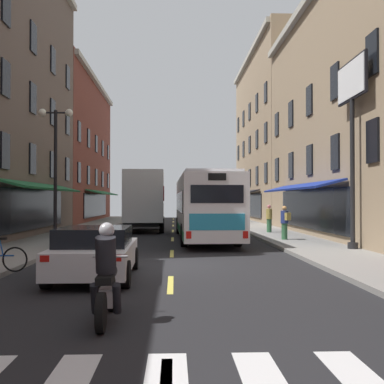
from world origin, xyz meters
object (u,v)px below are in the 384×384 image
transit_bus (204,206)px  sedan_near (150,215)px  sedan_mid (96,252)px  box_truck (145,201)px  motorcycle_rider (107,279)px  pedestrian_near (285,222)px  pedestrian_far (269,218)px  billboard_sign (352,105)px  street_lamp_twin (55,170)px

transit_bus → sedan_near: (-3.67, 17.88, -1.05)m
sedan_mid → box_truck: bearing=89.5°
transit_bus → sedan_near: 18.29m
box_truck → motorcycle_rider: box_truck is taller
pedestrian_near → pedestrian_far: pedestrian_far is taller
sedan_mid → pedestrian_near: size_ratio=2.71×
pedestrian_near → pedestrian_far: 5.06m
pedestrian_far → transit_bus: bearing=166.0°
billboard_sign → sedan_near: 26.23m
billboard_sign → pedestrian_near: size_ratio=4.58×
billboard_sign → pedestrian_far: 10.62m
transit_bus → box_truck: 7.14m
box_truck → motorcycle_rider: 22.57m
box_truck → street_lamp_twin: (-3.04, -10.85, 1.30)m
motorcycle_rider → sedan_mid: bearing=101.8°
billboard_sign → street_lamp_twin: size_ratio=1.30×
motorcycle_rider → pedestrian_near: pedestrian_near is taller
pedestrian_far → street_lamp_twin: (-10.52, -7.78, 2.32)m
sedan_near → sedan_mid: 29.76m
transit_bus → box_truck: bearing=118.7°
box_truck → sedan_mid: box_truck is taller
transit_bus → pedestrian_near: 4.28m
motorcycle_rider → pedestrian_far: (6.72, 19.45, 0.26)m
box_truck → sedan_near: 11.70m
billboard_sign → street_lamp_twin: bearing=172.4°
billboard_sign → motorcycle_rider: 13.89m
pedestrian_near → transit_bus: bearing=125.9°
sedan_near → pedestrian_near: size_ratio=2.94×
sedan_mid → sedan_near: bearing=90.2°
box_truck → pedestrian_far: box_truck is taller
sedan_near → pedestrian_far: pedestrian_far is taller
transit_bus → sedan_near: transit_bus is taller
billboard_sign → sedan_mid: bearing=-147.7°
street_lamp_twin → box_truck: bearing=74.4°
sedan_mid → pedestrian_far: pedestrian_far is taller
pedestrian_near → street_lamp_twin: (-10.25, -2.73, 2.29)m
transit_bus → pedestrian_far: (4.05, 3.19, -0.76)m
motorcycle_rider → pedestrian_near: size_ratio=1.28×
transit_bus → pedestrian_far: size_ratio=7.74×
billboard_sign → box_truck: bearing=125.5°
box_truck → motorcycle_rider: (0.76, -22.52, -1.27)m
billboard_sign → street_lamp_twin: (-11.90, 1.59, -2.49)m
sedan_mid → billboard_sign: bearing=32.3°
sedan_near → pedestrian_near: 21.11m
pedestrian_far → street_lamp_twin: street_lamp_twin is taller
sedan_mid → motorcycle_rider: (0.92, -4.40, 0.02)m
motorcycle_rider → transit_bus: bearing=80.7°
pedestrian_far → motorcycle_rider: bearing=-161.2°
billboard_sign → sedan_mid: size_ratio=1.69×
sedan_near → pedestrian_near: (7.45, -19.75, 0.32)m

